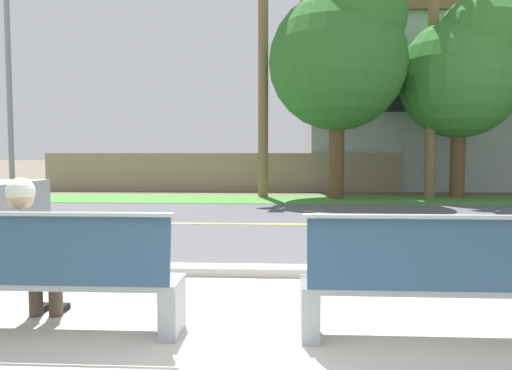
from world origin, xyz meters
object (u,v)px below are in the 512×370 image
Objects in this scene: seated_person_white at (28,247)px; shade_tree_left at (465,69)px; bench_right at (425,284)px; shade_tree_far_left at (342,51)px; streetlamp at (11,50)px; bench_left at (62,279)px.

shade_tree_left is at bearing 57.65° from seated_person_white.
bench_right is 0.27× the size of shade_tree_far_left.
seated_person_white is 0.16× the size of streetlamp.
streetlamp is 1.29× the size of shade_tree_left.
bench_right is (2.80, 0.00, 0.00)m from bench_left.
bench_right is 0.23× the size of streetlamp.
shade_tree_far_left is (3.85, 11.56, 3.81)m from seated_person_white.
shade_tree_far_left is at bearing 86.63° from bench_right.
bench_right is 15.15m from streetlamp.
seated_person_white is 0.18× the size of shade_tree_far_left.
bench_left is 2.80m from bench_right.
shade_tree_far_left reaches higher than seated_person_white.
shade_tree_left is (7.69, 12.14, 3.34)m from seated_person_white.
seated_person_white is 0.20× the size of shade_tree_left.
seated_person_white is at bearing -108.41° from shade_tree_far_left.
streetlamp reaches higher than shade_tree_left.
shade_tree_left is (3.84, 0.57, -0.47)m from shade_tree_far_left.
bench_left is 0.45m from seated_person_white.
bench_left is 12.89m from shade_tree_far_left.
streetlamp reaches higher than bench_right.
shade_tree_left is at bearing 8.47° from shade_tree_far_left.
bench_left is at bearing -25.80° from seated_person_white.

